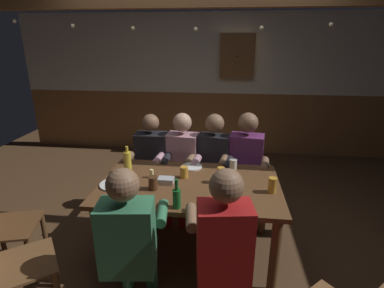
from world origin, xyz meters
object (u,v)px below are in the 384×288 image
object	(u,v)px
pint_glass_1	(233,199)
plate_0	(116,184)
table_candle	(152,174)
condiment_caddy	(166,181)
plate_1	(192,167)
dining_table	(190,193)
bottle_0	(177,197)
person_2	(212,163)
bottle_1	(128,162)
person_4	(129,237)
pint_glass_0	(221,175)
person_1	(181,161)
chair_empty_far_end	(8,266)
person_3	(245,162)
pint_glass_3	(153,183)
person_5	(222,242)
wall_dart_cabinet	(237,56)
pint_glass_5	(233,164)
pint_glass_2	(272,185)
person_0	(151,160)
pint_glass_4	(184,172)

from	to	relation	value
pint_glass_1	plate_0	bearing A→B (deg)	167.00
table_candle	plate_0	size ratio (longest dim) A/B	0.29
condiment_caddy	plate_1	distance (m)	0.42
dining_table	bottle_0	bearing A→B (deg)	-96.19
person_2	bottle_1	bearing A→B (deg)	45.92
person_4	plate_0	world-z (taller)	person_4
dining_table	pint_glass_0	distance (m)	0.33
person_1	pint_glass_1	bearing A→B (deg)	124.16
dining_table	table_candle	size ratio (longest dim) A/B	20.02
chair_empty_far_end	pint_glass_1	bearing A→B (deg)	72.03
person_3	pint_glass_3	size ratio (longest dim) A/B	10.35
bottle_0	person_4	bearing A→B (deg)	-132.94
person_3	plate_0	xyz separation A→B (m)	(-1.18, -0.82, 0.08)
person_5	plate_0	world-z (taller)	person_5
person_3	wall_dart_cabinet	world-z (taller)	wall_dart_cabinet
person_2	bottle_0	world-z (taller)	person_2
pint_glass_1	person_1	bearing A→B (deg)	118.23
person_3	condiment_caddy	bearing A→B (deg)	53.01
chair_empty_far_end	pint_glass_5	size ratio (longest dim) A/B	8.44
person_3	pint_glass_2	world-z (taller)	person_3
plate_0	wall_dart_cabinet	xyz separation A→B (m)	(1.09, 2.87, 0.95)
person_2	person_4	size ratio (longest dim) A/B	0.98
person_0	pint_glass_2	size ratio (longest dim) A/B	8.79
table_candle	person_4	bearing A→B (deg)	-87.43
plate_1	pint_glass_3	size ratio (longest dim) A/B	1.76
bottle_1	pint_glass_4	xyz separation A→B (m)	(0.55, -0.03, -0.06)
person_0	pint_glass_3	xyz separation A→B (m)	(0.24, -0.86, 0.16)
wall_dart_cabinet	person_0	bearing A→B (deg)	-115.58
person_4	chair_empty_far_end	distance (m)	0.87
pint_glass_0	pint_glass_3	distance (m)	0.60
pint_glass_1	pint_glass_2	size ratio (longest dim) A/B	0.91
person_5	chair_empty_far_end	bearing A→B (deg)	177.85
condiment_caddy	pint_glass_4	bearing A→B (deg)	42.65
person_1	plate_0	xyz separation A→B (m)	(-0.46, -0.82, 0.09)
plate_1	bottle_0	size ratio (longest dim) A/B	0.87
chair_empty_far_end	pint_glass_5	distance (m)	2.01
bottle_0	pint_glass_5	xyz separation A→B (m)	(0.43, 0.78, -0.03)
person_1	pint_glass_1	xyz separation A→B (m)	(0.57, -1.06, 0.15)
plate_0	plate_1	size ratio (longest dim) A/B	1.33
bottle_1	condiment_caddy	bearing A→B (deg)	-22.69
person_1	plate_1	size ratio (longest dim) A/B	5.77
person_2	chair_empty_far_end	bearing A→B (deg)	60.08
table_candle	plate_0	world-z (taller)	table_candle
person_5	person_3	bearing A→B (deg)	72.92
person_0	condiment_caddy	bearing A→B (deg)	112.96
person_5	plate_0	distance (m)	1.14
bottle_0	pint_glass_5	size ratio (longest dim) A/B	2.27
person_0	person_1	xyz separation A→B (m)	(0.35, -0.00, 0.01)
chair_empty_far_end	pint_glass_1	world-z (taller)	chair_empty_far_end
plate_0	pint_glass_5	distance (m)	1.14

